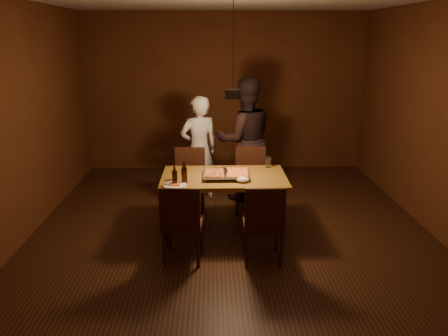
{
  "coord_description": "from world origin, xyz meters",
  "views": [
    {
      "loc": [
        -0.23,
        -4.9,
        2.36
      ],
      "look_at": [
        -0.1,
        0.12,
        0.85
      ],
      "focal_mm": 35.0,
      "sensor_mm": 36.0,
      "label": 1
    }
  ],
  "objects_px": {
    "beer_bottle_a": "(175,176)",
    "beer_bottle_b": "(184,173)",
    "chair_far_left": "(190,174)",
    "chair_near_left": "(181,217)",
    "chair_far_right": "(250,173)",
    "chair_near_right": "(264,217)",
    "pendant_lamp": "(233,93)",
    "diner_dark": "(245,140)",
    "pizza_tray": "(226,175)",
    "diner_white": "(199,148)",
    "plate_slice": "(175,185)",
    "dining_table": "(224,182)"
  },
  "relations": [
    {
      "from": "dining_table",
      "to": "chair_far_left",
      "type": "height_order",
      "value": "chair_far_left"
    },
    {
      "from": "chair_near_right",
      "to": "plate_slice",
      "type": "height_order",
      "value": "chair_near_right"
    },
    {
      "from": "diner_white",
      "to": "pendant_lamp",
      "type": "distance_m",
      "value": 1.75
    },
    {
      "from": "chair_far_left",
      "to": "diner_dark",
      "type": "xyz_separation_m",
      "value": [
        0.8,
        0.49,
        0.37
      ]
    },
    {
      "from": "beer_bottle_a",
      "to": "pendant_lamp",
      "type": "height_order",
      "value": "pendant_lamp"
    },
    {
      "from": "chair_near_left",
      "to": "pizza_tray",
      "type": "height_order",
      "value": "chair_near_left"
    },
    {
      "from": "pizza_tray",
      "to": "beer_bottle_a",
      "type": "xyz_separation_m",
      "value": [
        -0.59,
        -0.29,
        0.09
      ]
    },
    {
      "from": "chair_far_right",
      "to": "beer_bottle_a",
      "type": "distance_m",
      "value": 1.49
    },
    {
      "from": "chair_near_left",
      "to": "pizza_tray",
      "type": "xyz_separation_m",
      "value": [
        0.49,
        0.71,
        0.24
      ]
    },
    {
      "from": "plate_slice",
      "to": "pendant_lamp",
      "type": "bearing_deg",
      "value": 19.56
    },
    {
      "from": "chair_far_left",
      "to": "diner_dark",
      "type": "distance_m",
      "value": 1.01
    },
    {
      "from": "chair_far_right",
      "to": "pendant_lamp",
      "type": "distance_m",
      "value": 1.55
    },
    {
      "from": "pendant_lamp",
      "to": "chair_near_left",
      "type": "bearing_deg",
      "value": -132.1
    },
    {
      "from": "plate_slice",
      "to": "pendant_lamp",
      "type": "distance_m",
      "value": 1.22
    },
    {
      "from": "chair_far_left",
      "to": "chair_far_right",
      "type": "height_order",
      "value": "same"
    },
    {
      "from": "chair_near_left",
      "to": "pendant_lamp",
      "type": "distance_m",
      "value": 1.49
    },
    {
      "from": "dining_table",
      "to": "pendant_lamp",
      "type": "bearing_deg",
      "value": -52.25
    },
    {
      "from": "chair_near_right",
      "to": "diner_dark",
      "type": "bearing_deg",
      "value": 92.26
    },
    {
      "from": "chair_near_left",
      "to": "beer_bottle_b",
      "type": "height_order",
      "value": "beer_bottle_b"
    },
    {
      "from": "beer_bottle_a",
      "to": "beer_bottle_b",
      "type": "height_order",
      "value": "beer_bottle_b"
    },
    {
      "from": "chair_near_right",
      "to": "pendant_lamp",
      "type": "xyz_separation_m",
      "value": [
        -0.3,
        0.65,
        1.22
      ]
    },
    {
      "from": "dining_table",
      "to": "chair_near_left",
      "type": "xyz_separation_m",
      "value": [
        -0.47,
        -0.75,
        -0.14
      ]
    },
    {
      "from": "diner_dark",
      "to": "pendant_lamp",
      "type": "distance_m",
      "value": 1.63
    },
    {
      "from": "pizza_tray",
      "to": "diner_white",
      "type": "height_order",
      "value": "diner_white"
    },
    {
      "from": "beer_bottle_a",
      "to": "dining_table",
      "type": "bearing_deg",
      "value": 29.9
    },
    {
      "from": "beer_bottle_a",
      "to": "beer_bottle_b",
      "type": "bearing_deg",
      "value": 31.71
    },
    {
      "from": "beer_bottle_b",
      "to": "pendant_lamp",
      "type": "height_order",
      "value": "pendant_lamp"
    },
    {
      "from": "beer_bottle_a",
      "to": "plate_slice",
      "type": "distance_m",
      "value": 0.11
    },
    {
      "from": "chair_near_right",
      "to": "diner_white",
      "type": "xyz_separation_m",
      "value": [
        -0.73,
        2.03,
        0.24
      ]
    },
    {
      "from": "chair_far_left",
      "to": "chair_near_left",
      "type": "distance_m",
      "value": 1.5
    },
    {
      "from": "beer_bottle_a",
      "to": "chair_far_right",
      "type": "bearing_deg",
      "value": 49.0
    },
    {
      "from": "diner_white",
      "to": "beer_bottle_a",
      "type": "bearing_deg",
      "value": 62.31
    },
    {
      "from": "chair_far_left",
      "to": "chair_near_left",
      "type": "bearing_deg",
      "value": 90.37
    },
    {
      "from": "diner_white",
      "to": "pendant_lamp",
      "type": "relative_size",
      "value": 1.41
    },
    {
      "from": "beer_bottle_a",
      "to": "chair_near_right",
      "type": "bearing_deg",
      "value": -25.02
    },
    {
      "from": "chair_far_right",
      "to": "beer_bottle_b",
      "type": "relative_size",
      "value": 1.89
    },
    {
      "from": "diner_white",
      "to": "plate_slice",
      "type": "bearing_deg",
      "value": 62.61
    },
    {
      "from": "chair_near_right",
      "to": "diner_white",
      "type": "height_order",
      "value": "diner_white"
    },
    {
      "from": "pizza_tray",
      "to": "chair_near_right",
      "type": "bearing_deg",
      "value": -57.54
    },
    {
      "from": "chair_far_right",
      "to": "beer_bottle_b",
      "type": "bearing_deg",
      "value": 54.73
    },
    {
      "from": "chair_near_right",
      "to": "beer_bottle_b",
      "type": "distance_m",
      "value": 1.06
    },
    {
      "from": "dining_table",
      "to": "chair_near_right",
      "type": "relative_size",
      "value": 3.09
    },
    {
      "from": "diner_white",
      "to": "dining_table",
      "type": "bearing_deg",
      "value": 85.58
    },
    {
      "from": "chair_far_left",
      "to": "pendant_lamp",
      "type": "xyz_separation_m",
      "value": [
        0.55,
        -0.88,
        1.22
      ]
    },
    {
      "from": "chair_near_left",
      "to": "chair_far_left",
      "type": "bearing_deg",
      "value": 93.69
    },
    {
      "from": "dining_table",
      "to": "chair_near_left",
      "type": "bearing_deg",
      "value": -122.06
    },
    {
      "from": "chair_far_left",
      "to": "plate_slice",
      "type": "height_order",
      "value": "chair_far_left"
    },
    {
      "from": "pizza_tray",
      "to": "diner_white",
      "type": "distance_m",
      "value": 1.34
    },
    {
      "from": "beer_bottle_a",
      "to": "diner_dark",
      "type": "distance_m",
      "value": 1.82
    },
    {
      "from": "pizza_tray",
      "to": "diner_dark",
      "type": "height_order",
      "value": "diner_dark"
    }
  ]
}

